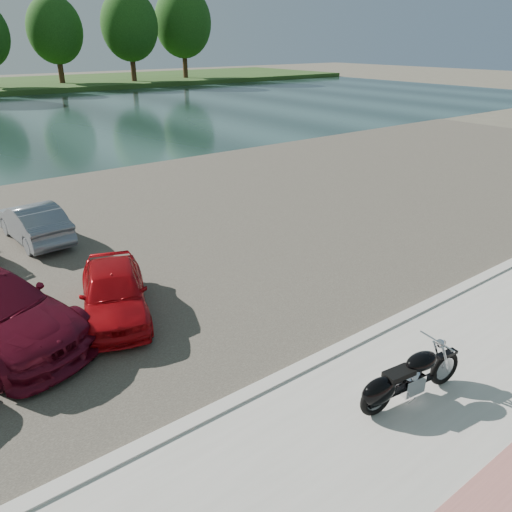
# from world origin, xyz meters

# --- Properties ---
(ground) EXTENTS (200.00, 200.00, 0.00)m
(ground) POSITION_xyz_m (0.00, 0.00, 0.00)
(ground) COLOR #595447
(ground) RESTS_ON ground
(promenade) EXTENTS (60.00, 6.00, 0.10)m
(promenade) POSITION_xyz_m (0.00, -1.00, 0.05)
(promenade) COLOR #B5B3AB
(promenade) RESTS_ON ground
(kerb) EXTENTS (60.00, 0.30, 0.14)m
(kerb) POSITION_xyz_m (0.00, 2.00, 0.07)
(kerb) COLOR #B5B3AB
(kerb) RESTS_ON ground
(parking_lot) EXTENTS (60.00, 18.00, 0.04)m
(parking_lot) POSITION_xyz_m (0.00, 11.00, 0.02)
(parking_lot) COLOR #3F3A33
(parking_lot) RESTS_ON ground
(motorcycle) EXTENTS (2.33, 0.76, 1.05)m
(motorcycle) POSITION_xyz_m (-0.82, 0.20, 0.56)
(motorcycle) COLOR black
(motorcycle) RESTS_ON promenade
(car_4) EXTENTS (2.62, 3.91, 1.24)m
(car_4) POSITION_xyz_m (-3.53, 6.24, 0.66)
(car_4) COLOR #A90B11
(car_4) RESTS_ON parking_lot
(car_9) EXTENTS (1.52, 3.79, 1.23)m
(car_9) POSITION_xyz_m (-3.66, 12.29, 0.65)
(car_9) COLOR slate
(car_9) RESTS_ON parking_lot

